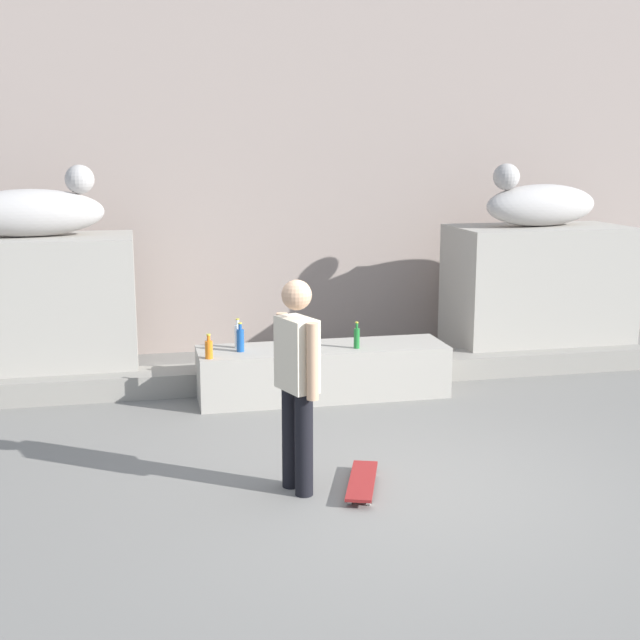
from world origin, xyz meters
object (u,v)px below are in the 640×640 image
at_px(statue_reclining_left, 33,211).
at_px(bottle_orange, 209,349).
at_px(skateboard, 362,481).
at_px(skater, 297,377).
at_px(bottle_green, 357,337).
at_px(bottle_clear, 238,336).
at_px(bottle_blue, 240,340).
at_px(statue_reclining_right, 539,203).

xyz_separation_m(statue_reclining_left, bottle_orange, (1.76, -1.39, -1.31)).
relative_size(statue_reclining_left, skateboard, 2.02).
xyz_separation_m(statue_reclining_left, skater, (2.25, -3.59, -1.04)).
bearing_deg(bottle_orange, skateboard, -66.43).
bearing_deg(bottle_green, statue_reclining_left, 159.03).
bearing_deg(skateboard, skater, -78.96).
bearing_deg(bottle_green, bottle_clear, 166.95).
xyz_separation_m(skater, bottle_green, (1.08, 2.31, -0.25)).
bearing_deg(bottle_orange, bottle_blue, 33.82).
bearing_deg(skateboard, bottle_clear, -146.90).
bearing_deg(skater, bottle_blue, 163.22).
relative_size(statue_reclining_right, skateboard, 2.05).
height_order(statue_reclining_left, bottle_clear, statue_reclining_left).
xyz_separation_m(statue_reclining_right, bottle_blue, (-3.88, -1.15, -1.29)).
bearing_deg(bottle_clear, bottle_green, -13.05).
xyz_separation_m(statue_reclining_right, bottle_green, (-2.66, -1.26, -1.30)).
bearing_deg(statue_reclining_left, bottle_blue, -36.30).
relative_size(skateboard, bottle_blue, 2.67).
relative_size(skater, bottle_clear, 5.27).
bearing_deg(skater, skateboard, 61.50).
xyz_separation_m(skater, bottle_blue, (-0.14, 2.43, -0.24)).
xyz_separation_m(statue_reclining_right, skater, (-3.74, -3.57, -1.04)).
height_order(skater, bottle_green, skater).
height_order(bottle_orange, bottle_clear, bottle_clear).
distance_m(statue_reclining_left, skater, 4.36).
height_order(skateboard, bottle_clear, bottle_clear).
distance_m(skateboard, bottle_green, 2.53).
distance_m(statue_reclining_right, bottle_clear, 4.21).
distance_m(skateboard, bottle_blue, 2.65).
distance_m(statue_reclining_left, bottle_blue, 2.73).
distance_m(statue_reclining_left, skateboard, 4.96).
xyz_separation_m(statue_reclining_right, bottle_orange, (-4.23, -1.38, -1.31)).
xyz_separation_m(statue_reclining_left, skateboard, (2.75, -3.66, -1.90)).
bearing_deg(bottle_blue, statue_reclining_right, 16.48).
height_order(skateboard, bottle_orange, bottle_orange).
xyz_separation_m(skater, bottle_orange, (-0.49, 2.19, -0.27)).
bearing_deg(bottle_clear, bottle_blue, -88.06).
xyz_separation_m(statue_reclining_right, skateboard, (-3.24, -3.65, -1.90)).
relative_size(skateboard, bottle_green, 2.87).
bearing_deg(bottle_blue, bottle_green, -5.40).
bearing_deg(statue_reclining_left, bottle_clear, -32.72).
relative_size(skateboard, bottle_clear, 2.59).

